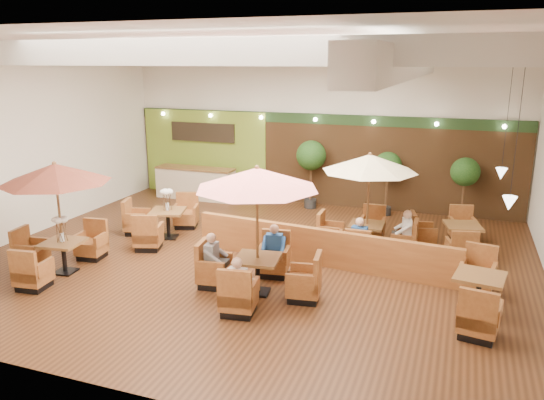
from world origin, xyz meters
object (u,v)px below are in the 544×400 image
at_px(table_5, 450,238).
at_px(topiary_2, 465,174).
at_px(service_counter, 196,183).
at_px(table_3, 160,221).
at_px(diner_1, 274,245).
at_px(diner_3, 360,236).
at_px(table_1, 257,209).
at_px(diner_4, 405,228).
at_px(topiary_0, 311,158).
at_px(table_4, 478,295).
at_px(topiary_1, 388,168).
at_px(table_2, 369,185).
at_px(booth_divider, 320,247).
at_px(diner_0, 238,279).
at_px(table_0, 55,194).
at_px(diner_2, 214,255).

bearing_deg(table_5, topiary_2, 71.35).
relative_size(service_counter, table_3, 1.01).
height_order(diner_1, diner_3, diner_1).
relative_size(topiary_2, diner_3, 2.66).
relative_size(table_1, diner_4, 3.65).
xyz_separation_m(topiary_0, diner_3, (2.62, -4.71, -1.02)).
bearing_deg(topiary_0, table_5, -31.99).
relative_size(topiary_2, diner_4, 2.62).
height_order(topiary_0, topiary_2, topiary_0).
distance_m(table_4, diner_1, 4.61).
height_order(table_3, table_5, table_3).
bearing_deg(service_counter, table_4, -32.97).
xyz_separation_m(table_5, topiary_0, (-4.75, 2.97, 1.39)).
distance_m(table_1, diner_4, 4.60).
relative_size(topiary_0, topiary_1, 1.11).
relative_size(table_2, diner_1, 3.37).
height_order(table_5, diner_4, diner_4).
distance_m(topiary_1, diner_3, 4.79).
height_order(table_2, table_5, table_2).
bearing_deg(table_1, table_2, 54.50).
xyz_separation_m(topiary_0, topiary_1, (2.61, 0.00, -0.18)).
relative_size(booth_divider, topiary_0, 2.90).
height_order(diner_0, diner_1, diner_1).
distance_m(booth_divider, table_0, 6.50).
relative_size(table_0, diner_0, 3.55).
bearing_deg(table_2, topiary_0, 124.09).
distance_m(topiary_2, diner_0, 9.28).
distance_m(table_3, diner_4, 6.95).
bearing_deg(diner_3, diner_2, -135.09).
distance_m(table_3, topiary_1, 7.51).
xyz_separation_m(table_3, diner_0, (4.12, -3.71, 0.28)).
height_order(service_counter, table_2, table_2).
bearing_deg(table_0, topiary_1, 41.85).
bearing_deg(diner_3, diner_1, -137.70).
xyz_separation_m(table_1, table_3, (-4.12, 2.65, -1.48)).
height_order(topiary_2, diner_2, topiary_2).
bearing_deg(booth_divider, topiary_0, 114.30).
relative_size(table_0, topiary_0, 1.16).
height_order(booth_divider, table_1, table_1).
distance_m(service_counter, table_4, 11.68).
bearing_deg(diner_1, table_4, 164.13).
relative_size(table_3, table_5, 1.06).
relative_size(service_counter, diner_1, 3.72).
height_order(table_4, table_5, table_4).
bearing_deg(table_3, table_2, -9.29).
bearing_deg(topiary_1, topiary_0, -180.00).
relative_size(table_3, topiary_1, 1.39).
distance_m(topiary_1, diner_0, 8.48).
height_order(table_0, diner_2, table_0).
relative_size(topiary_0, diner_2, 2.92).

